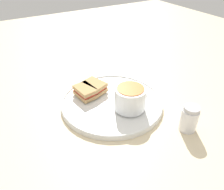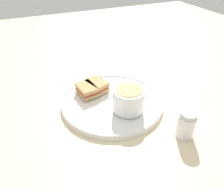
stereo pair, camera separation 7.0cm
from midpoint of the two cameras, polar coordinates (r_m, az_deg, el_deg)
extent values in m
plane|color=beige|center=(0.72, 2.78, -2.50)|extent=(2.40, 2.40, 0.00)
cylinder|color=white|center=(0.72, 2.79, -2.11)|extent=(0.33, 0.33, 0.01)
torus|color=white|center=(0.72, 2.81, -1.62)|extent=(0.33, 0.33, 0.01)
cylinder|color=white|center=(0.68, 7.17, -3.47)|extent=(0.05, 0.05, 0.01)
cylinder|color=white|center=(0.66, 7.36, -1.28)|extent=(0.10, 0.10, 0.07)
cylinder|color=orange|center=(0.64, 7.59, 1.18)|extent=(0.08, 0.08, 0.01)
cube|color=silver|center=(0.76, 9.45, 0.62)|extent=(0.04, 0.08, 0.00)
ellipsoid|color=silver|center=(0.78, 6.26, 2.25)|extent=(0.04, 0.04, 0.01)
cube|color=tan|center=(0.76, -1.29, 1.78)|extent=(0.07, 0.09, 0.01)
cube|color=#B72D23|center=(0.76, -1.30, 2.42)|extent=(0.07, 0.08, 0.01)
cube|color=tan|center=(0.75, -1.31, 3.06)|extent=(0.07, 0.09, 0.01)
cube|color=tan|center=(0.74, -3.89, 0.59)|extent=(0.06, 0.08, 0.01)
cube|color=#B72D23|center=(0.73, -3.92, 1.24)|extent=(0.06, 0.08, 0.01)
cube|color=tan|center=(0.73, -3.95, 1.90)|extent=(0.06, 0.08, 0.01)
cylinder|color=silver|center=(0.64, 21.77, -7.70)|extent=(0.05, 0.05, 0.07)
cylinder|color=#B7B7BC|center=(0.61, 22.56, -4.94)|extent=(0.04, 0.04, 0.01)
camera|label=1|loc=(0.04, -87.14, 1.99)|focal=35.00mm
camera|label=2|loc=(0.04, 92.86, -1.99)|focal=35.00mm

